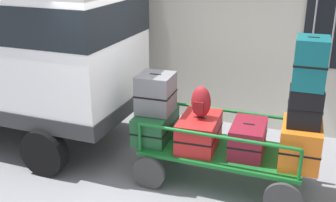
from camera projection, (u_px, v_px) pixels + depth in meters
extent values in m
plane|color=gray|center=(162.00, 179.00, 5.90)|extent=(40.00, 40.00, 0.00)
cube|color=black|center=(118.00, 10.00, 7.79)|extent=(1.20, 0.04, 1.50)
cylinder|color=gray|center=(97.00, 9.00, 7.91)|extent=(0.03, 0.03, 1.50)
cylinder|color=gray|center=(110.00, 9.00, 7.81)|extent=(0.03, 0.03, 1.50)
cylinder|color=gray|center=(124.00, 10.00, 7.71)|extent=(0.03, 0.03, 1.50)
cylinder|color=gray|center=(139.00, 11.00, 7.61)|extent=(0.03, 0.03, 1.50)
cylinder|color=gray|center=(315.00, 22.00, 6.57)|extent=(0.03, 0.03, 1.50)
cylinder|color=gray|center=(335.00, 23.00, 6.46)|extent=(0.03, 0.03, 1.50)
cube|color=#2D2D30|center=(4.00, 92.00, 7.09)|extent=(4.73, 1.93, 0.24)
cylinder|color=black|center=(44.00, 152.00, 5.91)|extent=(0.70, 0.22, 0.70)
cube|color=#146023|center=(222.00, 151.00, 5.64)|extent=(2.16, 0.97, 0.05)
cylinder|color=#383838|center=(283.00, 200.00, 4.99)|extent=(0.47, 0.06, 0.47)
cylinder|color=#383838|center=(291.00, 162.00, 5.87)|extent=(0.47, 0.06, 0.47)
cylinder|color=#383838|center=(148.00, 173.00, 5.59)|extent=(0.47, 0.06, 0.47)
cylinder|color=#383838|center=(174.00, 142.00, 6.47)|extent=(0.47, 0.06, 0.47)
cylinder|color=#146023|center=(300.00, 165.00, 4.82)|extent=(0.04, 0.04, 0.40)
cylinder|color=#146023|center=(305.00, 135.00, 5.60)|extent=(0.04, 0.04, 0.40)
cylinder|color=#146023|center=(140.00, 137.00, 5.52)|extent=(0.04, 0.04, 0.40)
cylinder|color=#146023|center=(164.00, 114.00, 6.30)|extent=(0.04, 0.04, 0.40)
cylinder|color=#146023|center=(215.00, 136.00, 5.10)|extent=(2.08, 0.04, 0.04)
cylinder|color=#146023|center=(231.00, 111.00, 5.88)|extent=(2.08, 0.04, 0.04)
cube|color=#194C28|center=(156.00, 125.00, 5.92)|extent=(0.51, 0.85, 0.39)
cube|color=black|center=(156.00, 125.00, 5.92)|extent=(0.52, 0.86, 0.02)
cube|color=black|center=(156.00, 112.00, 5.85)|extent=(0.16, 0.04, 0.02)
cube|color=slate|center=(156.00, 93.00, 5.76)|extent=(0.50, 0.51, 0.55)
cube|color=black|center=(156.00, 93.00, 5.76)|extent=(0.51, 0.53, 0.02)
cube|color=black|center=(156.00, 75.00, 5.67)|extent=(0.16, 0.04, 0.02)
cube|color=#B21E1E|center=(199.00, 132.00, 5.65)|extent=(0.55, 0.83, 0.43)
cube|color=black|center=(199.00, 132.00, 5.65)|extent=(0.56, 0.84, 0.02)
cube|color=black|center=(200.00, 118.00, 5.58)|extent=(0.16, 0.04, 0.02)
cube|color=maroon|center=(248.00, 139.00, 5.47)|extent=(0.46, 0.71, 0.42)
cube|color=black|center=(248.00, 139.00, 5.47)|extent=(0.47, 0.72, 0.02)
cube|color=black|center=(249.00, 125.00, 5.39)|extent=(0.15, 0.04, 0.02)
cube|color=orange|center=(300.00, 144.00, 5.20)|extent=(0.52, 0.72, 0.54)
cube|color=black|center=(300.00, 144.00, 5.20)|extent=(0.53, 0.73, 0.02)
cube|color=black|center=(303.00, 125.00, 5.10)|extent=(0.16, 0.04, 0.02)
cube|color=black|center=(305.00, 107.00, 4.99)|extent=(0.42, 0.40, 0.48)
cube|color=black|center=(305.00, 107.00, 4.99)|extent=(0.44, 0.41, 0.02)
cube|color=black|center=(307.00, 89.00, 4.90)|extent=(0.14, 0.04, 0.02)
cube|color=#0F5960|center=(311.00, 63.00, 4.82)|extent=(0.39, 0.48, 0.60)
cube|color=black|center=(311.00, 63.00, 4.82)|extent=(0.40, 0.49, 0.02)
cube|color=black|center=(314.00, 38.00, 4.72)|extent=(0.13, 0.03, 0.02)
ellipsoid|color=maroon|center=(201.00, 102.00, 5.50)|extent=(0.27, 0.19, 0.44)
cube|color=maroon|center=(199.00, 107.00, 5.44)|extent=(0.14, 0.06, 0.15)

